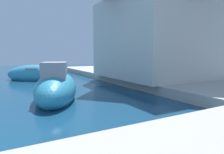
{
  "coord_description": "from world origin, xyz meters",
  "views": [
    {
      "loc": [
        3.02,
        -5.64,
        2.14
      ],
      "look_at": [
        10.68,
        8.41,
        0.33
      ],
      "focal_mm": 30.83,
      "sensor_mm": 36.0,
      "label": 1
    }
  ],
  "objects_px": {
    "quayside_tree": "(127,40)",
    "moored_boat_1": "(56,88)",
    "waterfront_building_main": "(155,30)",
    "moored_boat_9": "(36,75)"
  },
  "relations": [
    {
      "from": "waterfront_building_main",
      "to": "quayside_tree",
      "type": "distance_m",
      "value": 4.02
    },
    {
      "from": "waterfront_building_main",
      "to": "moored_boat_1",
      "type": "bearing_deg",
      "value": -165.86
    },
    {
      "from": "moored_boat_1",
      "to": "quayside_tree",
      "type": "height_order",
      "value": "quayside_tree"
    },
    {
      "from": "moored_boat_1",
      "to": "waterfront_building_main",
      "type": "relative_size",
      "value": 0.67
    },
    {
      "from": "moored_boat_1",
      "to": "moored_boat_9",
      "type": "height_order",
      "value": "moored_boat_1"
    },
    {
      "from": "moored_boat_9",
      "to": "quayside_tree",
      "type": "height_order",
      "value": "quayside_tree"
    },
    {
      "from": "moored_boat_1",
      "to": "quayside_tree",
      "type": "bearing_deg",
      "value": -35.2
    },
    {
      "from": "quayside_tree",
      "to": "moored_boat_1",
      "type": "bearing_deg",
      "value": -143.26
    },
    {
      "from": "moored_boat_1",
      "to": "moored_boat_9",
      "type": "distance_m",
      "value": 8.19
    },
    {
      "from": "moored_boat_9",
      "to": "quayside_tree",
      "type": "relative_size",
      "value": 1.12
    }
  ]
}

